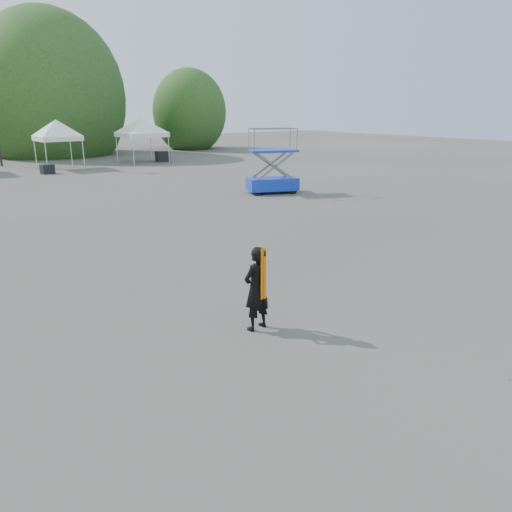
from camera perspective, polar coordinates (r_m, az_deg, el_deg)
ground at (r=10.52m, az=-5.19°, el=-6.74°), size 120.00×120.00×0.00m
tree_mid_e at (r=49.23m, az=-22.56°, el=16.30°), size 5.12×5.12×7.79m
tree_far_e at (r=52.70m, az=-7.59°, el=16.00°), size 3.84×3.84×5.84m
tent_f at (r=37.48m, az=-21.90°, el=13.86°), size 3.77×3.77×3.88m
tent_g at (r=40.34m, az=-13.01°, el=14.73°), size 4.44×4.44×3.88m
man at (r=9.56m, az=0.07°, el=-3.74°), size 0.65×0.47×1.67m
scissor_lift at (r=25.07m, az=1.91°, el=10.81°), size 2.73×2.08×3.16m
crate_mid at (r=35.26m, az=-22.74°, el=9.14°), size 0.83×0.68×0.60m
crate_east at (r=40.76m, az=-10.62°, el=11.12°), size 1.13×0.95×0.78m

